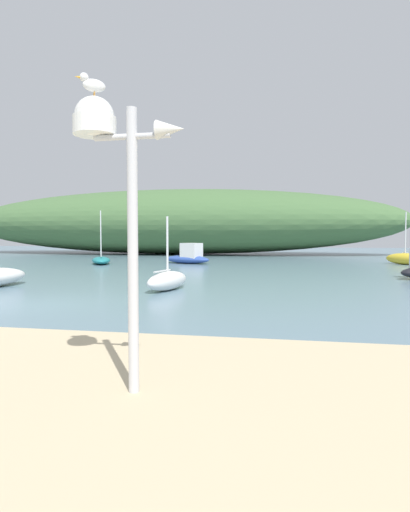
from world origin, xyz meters
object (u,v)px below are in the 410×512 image
object	(u,v)px
seagull_on_radar	(93,84)
sailboat_off_point	(101,260)
mast_structure	(109,151)
sailboat_inner_mooring	(167,280)
sailboat_mid_channel	(405,259)
motorboat_far_right	(189,256)

from	to	relation	value
seagull_on_radar	sailboat_off_point	size ratio (longest dim) A/B	0.08
mast_structure	sailboat_off_point	size ratio (longest dim) A/B	0.91
sailboat_inner_mooring	sailboat_mid_channel	xyz separation A→B (m)	(12.31, 15.77, 0.05)
sailboat_off_point	sailboat_mid_channel	bearing A→B (deg)	8.74
motorboat_far_right	sailboat_mid_channel	distance (m)	14.80
mast_structure	sailboat_inner_mooring	distance (m)	10.74
seagull_on_radar	mast_structure	bearing A→B (deg)	3.42
motorboat_far_right	sailboat_mid_channel	size ratio (longest dim) A/B	1.07
mast_structure	motorboat_far_right	world-z (taller)	mast_structure
sailboat_mid_channel	sailboat_off_point	distance (m)	20.84
motorboat_far_right	sailboat_off_point	world-z (taller)	sailboat_off_point
seagull_on_radar	motorboat_far_right	world-z (taller)	seagull_on_radar
mast_structure	seagull_on_radar	distance (m)	0.77
sailboat_inner_mooring	sailboat_off_point	distance (m)	15.08
seagull_on_radar	sailboat_inner_mooring	distance (m)	10.92
seagull_on_radar	motorboat_far_right	size ratio (longest dim) A/B	0.08
mast_structure	sailboat_inner_mooring	size ratio (longest dim) A/B	1.24
motorboat_far_right	sailboat_mid_channel	world-z (taller)	sailboat_mid_channel
motorboat_far_right	sailboat_off_point	distance (m)	6.09
mast_structure	sailboat_mid_channel	xyz separation A→B (m)	(10.14, 25.96, -2.55)
seagull_on_radar	motorboat_far_right	distance (m)	25.01
mast_structure	motorboat_far_right	size ratio (longest dim) A/B	0.88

